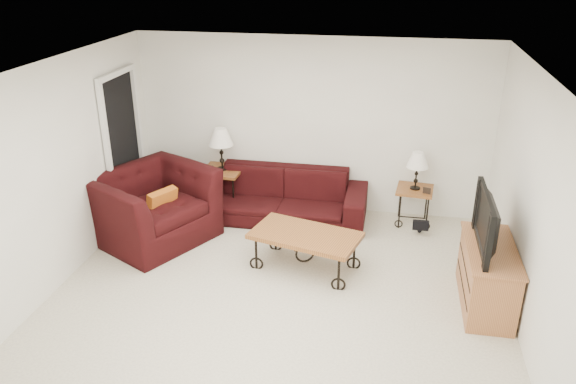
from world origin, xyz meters
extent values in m
plane|color=silver|center=(0.00, 0.00, 0.00)|extent=(5.00, 5.00, 0.00)
cube|color=white|center=(0.00, 2.50, 1.25)|extent=(5.00, 0.02, 2.50)
cube|color=white|center=(0.00, -2.50, 1.25)|extent=(5.00, 0.02, 2.50)
cube|color=white|center=(-2.50, 0.00, 1.25)|extent=(0.02, 5.00, 2.50)
cube|color=white|center=(2.50, 0.00, 1.25)|extent=(0.02, 5.00, 2.50)
plane|color=white|center=(0.00, 0.00, 2.50)|extent=(5.00, 5.00, 0.00)
cube|color=black|center=(-2.47, 1.65, 1.02)|extent=(0.08, 0.94, 2.04)
imported|color=black|center=(-0.35, 2.02, 0.35)|extent=(2.38, 0.93, 0.70)
cube|color=#985A26|center=(-1.25, 2.20, 0.31)|extent=(0.58, 0.58, 0.62)
cube|color=#985A26|center=(1.49, 2.20, 0.26)|extent=(0.53, 0.53, 0.53)
cube|color=black|center=(-1.40, 2.05, 0.67)|extent=(0.12, 0.03, 0.10)
cube|color=black|center=(1.64, 2.05, 0.57)|extent=(0.11, 0.05, 0.09)
cube|color=#985A26|center=(0.21, 0.72, 0.24)|extent=(1.39, 0.98, 0.47)
imported|color=black|center=(-1.88, 1.11, 0.46)|extent=(1.77, 1.84, 0.92)
cube|color=orange|center=(-1.72, 1.06, 0.52)|extent=(0.30, 0.42, 0.42)
cube|color=#B17441|center=(2.23, 0.36, 0.35)|extent=(0.48, 1.15, 0.69)
imported|color=black|center=(2.21, 0.36, 0.99)|extent=(0.14, 1.03, 0.59)
ellipsoid|color=black|center=(1.59, 1.92, 0.21)|extent=(0.34, 0.27, 0.42)
camera|label=1|loc=(1.09, -5.08, 3.57)|focal=35.06mm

